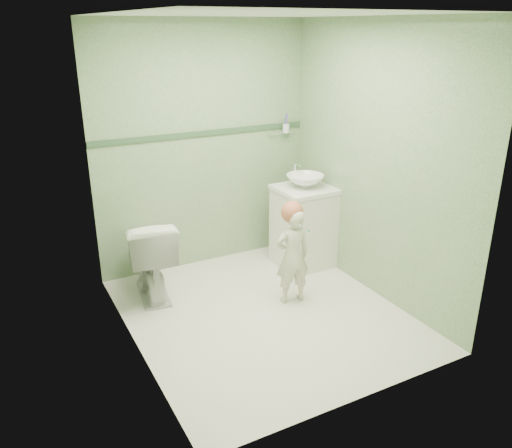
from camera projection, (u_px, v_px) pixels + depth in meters
ground at (264, 314)px, 4.46m from camera, size 2.50×2.50×0.00m
room_shell at (265, 180)px, 4.03m from camera, size 2.50×2.54×2.40m
trim_stripe at (203, 133)px, 5.00m from camera, size 2.20×0.02×0.05m
vanity at (303, 228)px, 5.26m from camera, size 0.52×0.50×0.80m
counter at (305, 189)px, 5.12m from camera, size 0.54×0.52×0.04m
basin at (305, 181)px, 5.09m from camera, size 0.37×0.37×0.13m
faucet at (295, 169)px, 5.21m from camera, size 0.03×0.13×0.18m
cup_holder at (285, 128)px, 5.35m from camera, size 0.26×0.07×0.21m
toilet at (150, 257)px, 4.66m from camera, size 0.53×0.80×0.76m
toddler at (293, 256)px, 4.53m from camera, size 0.34×0.25×0.87m
hair_cap at (292, 212)px, 4.40m from camera, size 0.19×0.19×0.19m
teal_toothbrush at (308, 230)px, 4.34m from camera, size 0.11×0.14×0.08m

